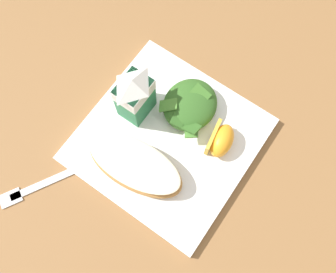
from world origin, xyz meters
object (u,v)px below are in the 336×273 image
at_px(green_salad_pile, 190,105).
at_px(orange_wedge_front, 221,140).
at_px(cheesy_pizza_bread, 135,165).
at_px(milk_carton, 134,94).
at_px(white_plate, 168,140).
at_px(metal_fork, 44,183).

bearing_deg(green_salad_pile, orange_wedge_front, -106.57).
height_order(cheesy_pizza_bread, milk_carton, milk_carton).
distance_m(white_plate, milk_carton, 0.10).
xyz_separation_m(white_plate, cheesy_pizza_bread, (-0.07, 0.01, 0.03)).
height_order(milk_carton, metal_fork, milk_carton).
height_order(white_plate, cheesy_pizza_bread, cheesy_pizza_bread).
xyz_separation_m(green_salad_pile, metal_fork, (-0.25, 0.13, -0.03)).
bearing_deg(milk_carton, green_salad_pile, -55.84).
bearing_deg(milk_carton, white_plate, -100.56).
bearing_deg(white_plate, green_salad_pile, 0.42).
height_order(cheesy_pizza_bread, orange_wedge_front, orange_wedge_front).
relative_size(green_salad_pile, metal_fork, 0.63).
bearing_deg(cheesy_pizza_bread, milk_carton, 35.30).
relative_size(cheesy_pizza_bread, metal_fork, 1.03).
distance_m(cheesy_pizza_bread, orange_wedge_front, 0.15).
height_order(white_plate, metal_fork, white_plate).
xyz_separation_m(white_plate, metal_fork, (-0.18, 0.13, -0.01)).
relative_size(white_plate, metal_fork, 1.63).
height_order(cheesy_pizza_bread, green_salad_pile, green_salad_pile).
xyz_separation_m(cheesy_pizza_bread, metal_fork, (-0.11, 0.11, -0.03)).
height_order(orange_wedge_front, metal_fork, orange_wedge_front).
bearing_deg(metal_fork, orange_wedge_front, -42.57).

